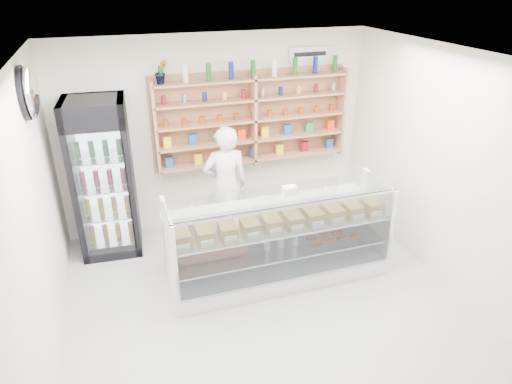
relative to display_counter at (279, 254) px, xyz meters
name	(u,v)px	position (x,y,z in m)	size (l,w,h in m)	color
room	(278,209)	(-0.32, -0.75, 1.07)	(5.00, 5.00, 5.00)	#B5B5BA
display_counter	(279,254)	(0.00, 0.00, 0.00)	(2.72, 0.81, 1.18)	white
shop_worker	(226,186)	(-0.38, 1.07, 0.52)	(0.62, 0.41, 1.71)	silver
drinks_cooler	(104,178)	(-1.97, 1.36, 0.73)	(0.82, 0.80, 2.12)	black
wall_shelving	(253,120)	(0.18, 1.59, 1.26)	(2.84, 0.28, 1.33)	#AC7451
potted_plant	(161,72)	(-1.07, 1.59, 2.02)	(0.17, 0.14, 0.31)	#1E6626
security_mirror	(30,93)	(-2.49, 0.45, 2.12)	(0.15, 0.50, 0.50)	silver
wall_sign	(310,54)	(1.08, 1.72, 2.12)	(0.62, 0.03, 0.20)	white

